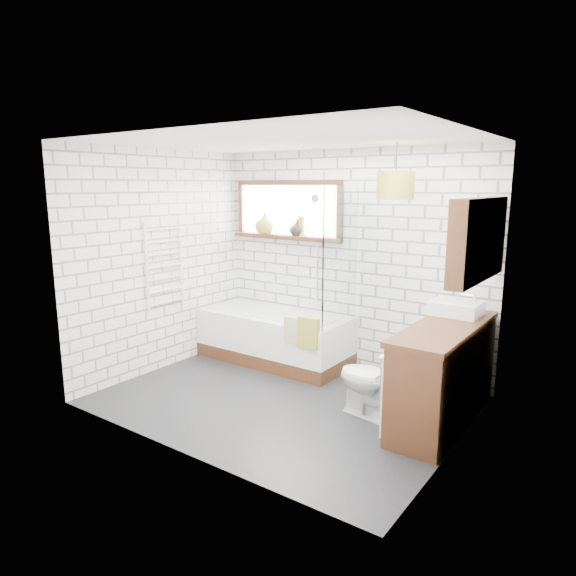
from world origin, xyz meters
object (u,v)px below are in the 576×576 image
Objects in this scene: toilet at (373,380)px; vanity at (444,374)px; pendant at (396,185)px; basin at (456,308)px; bathtub at (275,337)px.

vanity is at bearing 127.02° from toilet.
basin is at bearing 8.49° from pendant.
basin is 1.30m from pendant.
bathtub is at bearing 176.47° from pendant.
bathtub is 2.37m from pendant.
pendant reaches higher than basin.
basin is at bearing 97.86° from vanity.
vanity is 2.23× the size of toilet.
pendant is at bearing -3.53° from bathtub.
basin reaches higher than toilet.
vanity is at bearing -26.47° from pendant.
vanity is 3.54× the size of basin.
vanity is 0.68m from basin.
vanity reaches higher than bathtub.
pendant is at bearing -171.51° from basin.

